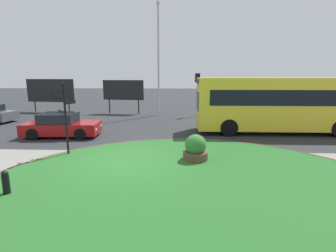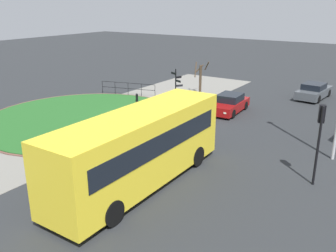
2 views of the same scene
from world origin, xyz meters
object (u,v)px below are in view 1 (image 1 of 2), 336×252
at_px(billboard_left, 51,91).
at_px(billboard_right, 123,91).
at_px(traffic_light_near, 198,85).
at_px(lamppost_tall, 158,57).
at_px(bus_yellow, 278,104).
at_px(signpost_directional, 65,114).
at_px(bollard_foreground, 6,183).
at_px(planter_near_signpost, 195,150).
at_px(car_far_lane, 61,126).

xyz_separation_m(billboard_left, billboard_right, (7.10, -0.58, 0.07)).
height_order(traffic_light_near, lamppost_tall, lamppost_tall).
bearing_deg(bus_yellow, lamppost_tall, -40.47).
distance_m(signpost_directional, bollard_foreground, 4.10).
xyz_separation_m(signpost_directional, planter_near_signpost, (5.52, -0.56, -1.33)).
bearing_deg(billboard_left, car_far_lane, -54.45).
bearing_deg(lamppost_tall, signpost_directional, -104.82).
bearing_deg(lamppost_tall, bollard_foreground, -101.65).
height_order(signpost_directional, bollard_foreground, signpost_directional).
relative_size(bus_yellow, billboard_right, 2.56).
relative_size(bus_yellow, car_far_lane, 2.29).
bearing_deg(billboard_left, lamppost_tall, -2.42).
bearing_deg(signpost_directional, car_far_lane, 118.20).
bearing_deg(planter_near_signpost, car_far_lane, 151.34).
xyz_separation_m(car_far_lane, planter_near_signpost, (7.39, -4.04, -0.12)).
xyz_separation_m(signpost_directional, bus_yellow, (10.83, 5.07, -0.06)).
height_order(traffic_light_near, planter_near_signpost, traffic_light_near).
xyz_separation_m(traffic_light_near, billboard_left, (-13.78, 1.81, -0.66)).
relative_size(bollard_foreground, car_far_lane, 0.19).
height_order(bollard_foreground, billboard_right, billboard_right).
relative_size(car_far_lane, traffic_light_near, 1.17).
bearing_deg(bollard_foreground, billboard_left, 112.89).
relative_size(lamppost_tall, billboard_left, 1.96).
distance_m(bollard_foreground, planter_near_signpost, 6.52).
xyz_separation_m(car_far_lane, billboard_left, (-5.47, 9.78, 1.38)).
height_order(billboard_right, planter_near_signpost, billboard_right).
xyz_separation_m(bollard_foreground, lamppost_tall, (3.20, 15.50, 4.59)).
bearing_deg(planter_near_signpost, bus_yellow, 46.65).
bearing_deg(signpost_directional, billboard_left, 118.94).
bearing_deg(car_far_lane, traffic_light_near, 40.75).
bearing_deg(billboard_right, billboard_left, -178.76).
distance_m(billboard_left, billboard_right, 7.12).
height_order(car_far_lane, billboard_left, billboard_left).
bearing_deg(signpost_directional, bollard_foreground, -91.64).
xyz_separation_m(billboard_right, planter_near_signpost, (5.76, -13.25, -1.58)).
distance_m(signpost_directional, planter_near_signpost, 5.71).
relative_size(signpost_directional, traffic_light_near, 0.87).
bearing_deg(traffic_light_near, car_far_lane, 26.97).
height_order(billboard_left, planter_near_signpost, billboard_left).
bearing_deg(traffic_light_near, lamppost_tall, -20.25).
distance_m(signpost_directional, bus_yellow, 11.96).
xyz_separation_m(lamppost_tall, billboard_right, (-3.32, 1.03, -2.91)).
relative_size(bus_yellow, lamppost_tall, 1.04).
xyz_separation_m(signpost_directional, traffic_light_near, (6.45, 11.46, 0.84)).
distance_m(car_far_lane, planter_near_signpost, 8.43).
xyz_separation_m(bus_yellow, traffic_light_near, (-4.39, 6.39, 0.89)).
bearing_deg(signpost_directional, planter_near_signpost, -5.75).
relative_size(signpost_directional, planter_near_signpost, 2.81).
distance_m(bollard_foreground, traffic_light_near, 16.80).
relative_size(signpost_directional, bus_yellow, 0.33).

